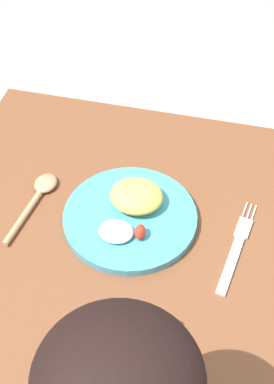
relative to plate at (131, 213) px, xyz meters
The scene contains 4 objects.
dining_table 0.22m from the plate, 15.18° to the right, with size 1.00×0.71×0.69m.
plate is the anchor object (origin of this frame).
fork 0.20m from the plate, ahead, with size 0.05×0.22×0.01m.
spoon 0.19m from the plate, behind, with size 0.05×0.19×0.02m.
Camera 1 is at (0.04, -0.60, 1.48)m, focal length 50.53 mm.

